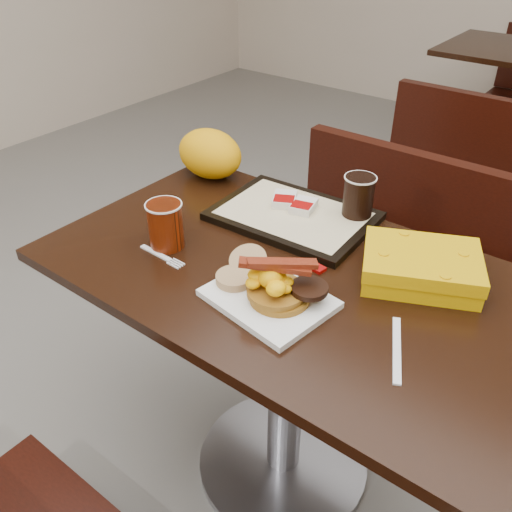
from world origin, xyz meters
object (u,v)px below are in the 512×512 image
Objects in this scene: coffee_cup_far at (359,196)px; clamshell at (421,267)px; table_near at (286,380)px; pancake_stack at (280,294)px; coffee_cup_near at (166,225)px; tray at (293,216)px; hashbrown_sleeve_right at (304,206)px; bench_near_n at (396,268)px; bench_far_s at (499,160)px; knife at (397,349)px; fork at (156,253)px; hashbrown_sleeve_left at (285,199)px; paper_bag at (210,154)px; platter at (269,299)px.

clamshell is (0.25, -0.15, -0.04)m from coffee_cup_far.
pancake_stack reaches higher than table_near.
tray is at bearing 59.87° from coffee_cup_near.
hashbrown_sleeve_right reaches higher than table_near.
bench_near_n is 0.74m from clamshell.
tray is 3.76× the size of coffee_cup_far.
bench_far_s is 2.07m from pancake_stack.
table_near is 9.03× the size of pancake_stack.
clamshell is (-0.06, 0.25, 0.03)m from knife.
bench_far_s is at bearing 90.00° from bench_near_n.
fork is 1.69× the size of hashbrown_sleeve_left.
coffee_cup_far is 0.50m from paper_bag.
fork is at bearing -135.38° from hashbrown_sleeve_left.
bench_near_n is at bearing 100.36° from platter.
clamshell reaches higher than bench_near_n.
bench_far_s is at bearing 90.00° from table_near.
platter is 0.29m from knife.
platter is at bearing -88.05° from bench_near_n.
coffee_cup_near is at bearing -175.96° from platter.
clamshell is at bearing 30.15° from table_near.
bench_far_s is at bearing 91.48° from pancake_stack.
platter reaches higher than fork.
coffee_cup_near is 0.29× the size of tray.
hashbrown_sleeve_left reaches higher than hashbrown_sleeve_right.
bench_near_n is 1.20m from bench_far_s.
hashbrown_sleeve_right is at bearing -153.20° from coffee_cup_far.
tray is 1.60× the size of clamshell.
table_near is at bearing 27.96° from fork.
bench_far_s is at bearing 90.30° from coffee_cup_far.
fork reaches higher than table_near.
coffee_cup_near reaches higher than platter.
pancake_stack is 0.67m from paper_bag.
paper_bag reaches higher than tray.
hashbrown_sleeve_right is at bearing -94.15° from bench_far_s.
coffee_cup_far is at bearing -8.42° from hashbrown_sleeve_left.
tray reaches higher than bench_far_s.
coffee_cup_far is (0.13, 0.07, 0.04)m from hashbrown_sleeve_right.
fork and knife have the same top height.
knife is 2.24× the size of hashbrown_sleeve_left.
bench_near_n is 6.98× the size of fork.
hashbrown_sleeve_right is at bearing 142.18° from clamshell.
hashbrown_sleeve_left reaches higher than bench_near_n.
coffee_cup_near is at bearing -122.66° from tray.
platter is 0.42m from hashbrown_sleeve_left.
table_near is at bearing -28.81° from paper_bag.
hashbrown_sleeve_right reaches higher than tray.
tray is (-0.13, 0.20, 0.38)m from table_near.
pancake_stack is 0.34m from clamshell.
fork is 0.66× the size of paper_bag.
fork is 0.55m from coffee_cup_far.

